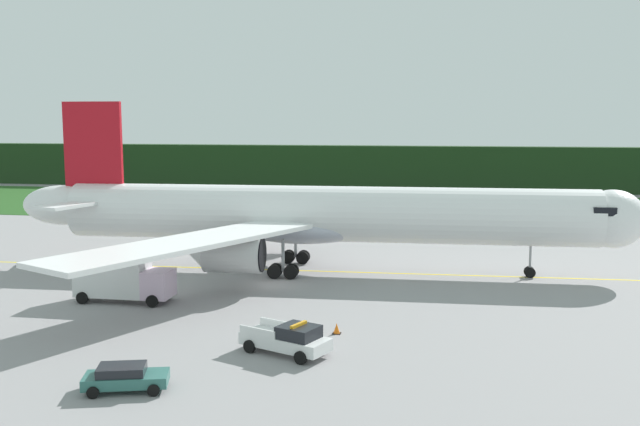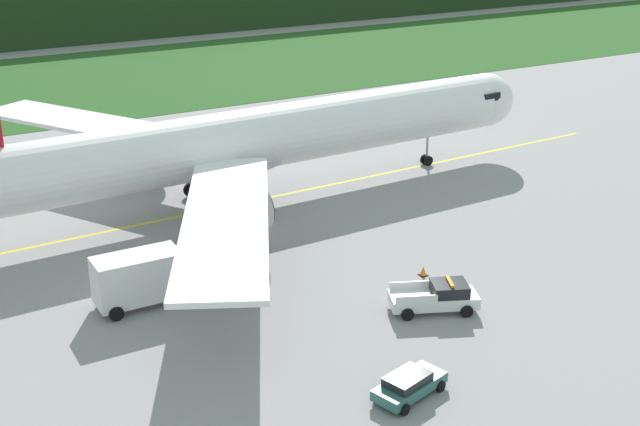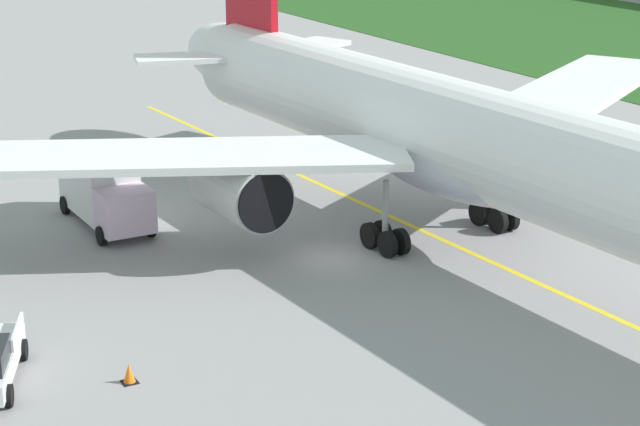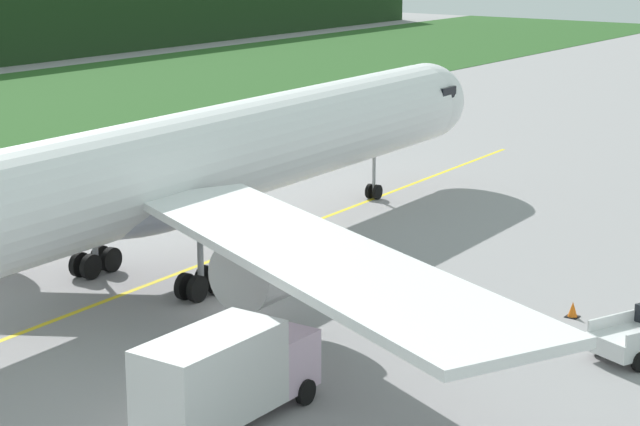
# 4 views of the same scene
# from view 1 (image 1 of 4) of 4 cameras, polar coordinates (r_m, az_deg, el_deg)

# --- Properties ---
(ground) EXTENTS (320.00, 320.00, 0.00)m
(ground) POSITION_cam_1_polar(r_m,az_deg,el_deg) (57.52, -3.98, -5.83)
(ground) COLOR gray
(grass_verge) EXTENTS (320.00, 39.91, 0.04)m
(grass_verge) POSITION_cam_1_polar(r_m,az_deg,el_deg) (110.44, 3.08, 0.61)
(grass_verge) COLOR #234E1C
(grass_verge) RESTS_ON ground
(distant_tree_line) EXTENTS (288.00, 4.33, 8.44)m
(distant_tree_line) POSITION_cam_1_polar(r_m,az_deg,el_deg) (137.16, 4.57, 3.71)
(distant_tree_line) COLOR #1C3519
(distant_tree_line) RESTS_ON ground
(taxiway_centerline_main) EXTENTS (73.50, 3.78, 0.01)m
(taxiway_centerline_main) POSITION_cam_1_polar(r_m,az_deg,el_deg) (62.35, 0.52, -4.76)
(taxiway_centerline_main) COLOR yellow
(taxiway_centerline_main) RESTS_ON ground
(airliner) EXTENTS (55.14, 48.06, 14.96)m
(airliner) POSITION_cam_1_polar(r_m,az_deg,el_deg) (61.61, -0.33, -0.19)
(airliner) COLOR white
(airliner) RESTS_ON ground
(ops_pickup_truck) EXTENTS (5.62, 3.88, 1.94)m
(ops_pickup_truck) POSITION_cam_1_polar(r_m,az_deg,el_deg) (40.66, -2.60, -10.17)
(ops_pickup_truck) COLOR silver
(ops_pickup_truck) RESTS_ON ground
(catering_truck) EXTENTS (7.14, 2.71, 3.48)m
(catering_truck) POSITION_cam_1_polar(r_m,az_deg,el_deg) (53.81, -15.79, -5.10)
(catering_truck) COLOR silver
(catering_truck) RESTS_ON ground
(staff_car) EXTENTS (4.40, 2.84, 1.30)m
(staff_car) POSITION_cam_1_polar(r_m,az_deg,el_deg) (36.80, -15.56, -12.71)
(staff_car) COLOR #2E635C
(staff_car) RESTS_ON ground
(apron_cone) EXTENTS (0.53, 0.53, 0.67)m
(apron_cone) POSITION_cam_1_polar(r_m,az_deg,el_deg) (44.53, 1.36, -9.36)
(apron_cone) COLOR black
(apron_cone) RESTS_ON ground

